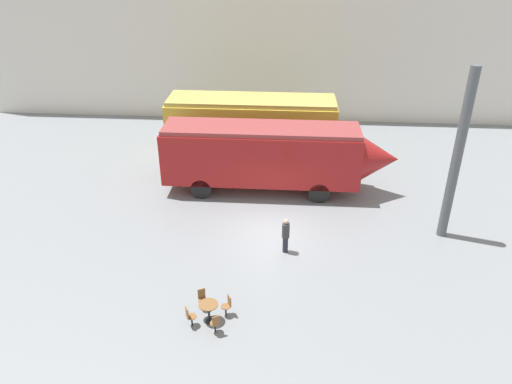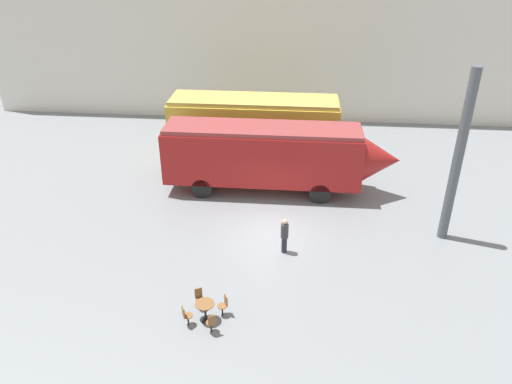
{
  "view_description": "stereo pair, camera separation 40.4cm",
  "coord_description": "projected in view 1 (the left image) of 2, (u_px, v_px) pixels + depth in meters",
  "views": [
    {
      "loc": [
        0.72,
        -19.95,
        12.96
      ],
      "look_at": [
        -0.81,
        1.0,
        1.6
      ],
      "focal_mm": 35.0,
      "sensor_mm": 36.0,
      "label": 1
    },
    {
      "loc": [
        1.13,
        -19.91,
        12.96
      ],
      "look_at": [
        -0.81,
        1.0,
        1.6
      ],
      "focal_mm": 35.0,
      "sensor_mm": 36.0,
      "label": 2
    }
  ],
  "objects": [
    {
      "name": "visitor_person",
      "position": [
        286.0,
        234.0,
        21.88
      ],
      "size": [
        0.34,
        0.34,
        1.69
      ],
      "color": "#262633",
      "rests_on": "ground_plane"
    },
    {
      "name": "cafe_chair_1",
      "position": [
        216.0,
        323.0,
        17.61
      ],
      "size": [
        0.39,
        0.4,
        0.87
      ],
      "rotation": [
        0.0,
        0.0,
        8.34
      ],
      "color": "black",
      "rests_on": "ground_plane"
    },
    {
      "name": "ground_plane",
      "position": [
        271.0,
        232.0,
        23.71
      ],
      "size": [
        80.0,
        80.0,
        0.0
      ],
      "primitive_type": "plane",
      "color": "gray"
    },
    {
      "name": "cafe_chair_3",
      "position": [
        202.0,
        298.0,
        18.79
      ],
      "size": [
        0.39,
        0.4,
        0.87
      ],
      "rotation": [
        0.0,
        0.0,
        11.49
      ],
      "color": "black",
      "rests_on": "ground_plane"
    },
    {
      "name": "cafe_table_near",
      "position": [
        209.0,
        309.0,
        18.17
      ],
      "size": [
        0.72,
        0.72,
        0.78
      ],
      "color": "black",
      "rests_on": "ground_plane"
    },
    {
      "name": "cafe_chair_2",
      "position": [
        227.0,
        304.0,
        18.46
      ],
      "size": [
        0.4,
        0.39,
        0.87
      ],
      "rotation": [
        0.0,
        0.0,
        9.91
      ],
      "color": "black",
      "rests_on": "ground_plane"
    },
    {
      "name": "streamlined_locomotive",
      "position": [
        276.0,
        154.0,
        26.38
      ],
      "size": [
        12.38,
        2.53,
        3.71
      ],
      "color": "maroon",
      "rests_on": "ground_plane"
    },
    {
      "name": "passenger_coach_vintage",
      "position": [
        252.0,
        124.0,
        30.19
      ],
      "size": [
        10.1,
        2.83,
        3.84
      ],
      "color": "gold",
      "rests_on": "ground_plane"
    },
    {
      "name": "backdrop_wall",
      "position": [
        282.0,
        59.0,
        35.21
      ],
      "size": [
        44.0,
        0.15,
        9.0
      ],
      "color": "silver",
      "rests_on": "ground_plane"
    },
    {
      "name": "cafe_chair_0",
      "position": [
        189.0,
        315.0,
        17.94
      ],
      "size": [
        0.4,
        0.39,
        0.87
      ],
      "rotation": [
        0.0,
        0.0,
        6.77
      ],
      "color": "black",
      "rests_on": "ground_plane"
    },
    {
      "name": "support_pillar",
      "position": [
        457.0,
        157.0,
        21.65
      ],
      "size": [
        0.44,
        0.44,
        8.0
      ],
      "color": "#4C5156",
      "rests_on": "ground_plane"
    }
  ]
}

